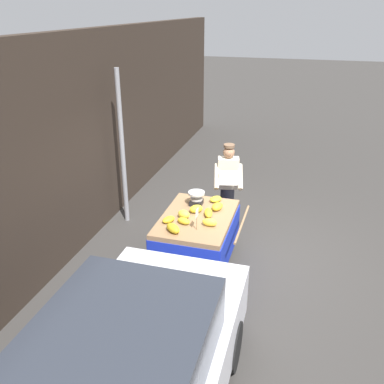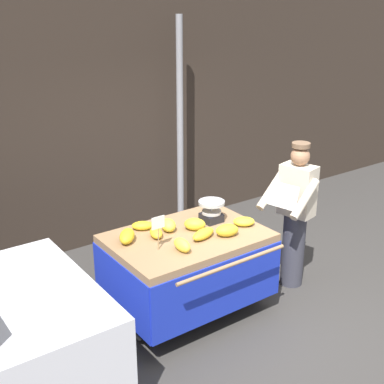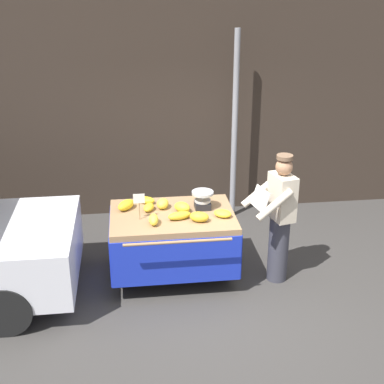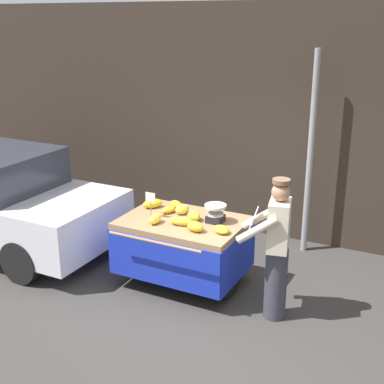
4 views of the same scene
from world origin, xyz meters
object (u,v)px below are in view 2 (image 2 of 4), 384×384
object	(u,v)px
banana_bunch_7	(227,230)
vendor_person	(295,215)
street_pole	(180,130)
banana_bunch_6	(203,234)
banana_bunch_4	(195,224)
banana_bunch_1	(168,225)
banana_bunch_5	(142,226)
banana_bunch_2	(182,245)
banana_cart	(187,256)
weighing_scale	(211,211)
banana_bunch_0	(244,221)
price_sign	(158,226)
banana_bunch_3	(127,236)
banana_bunch_8	(156,233)

from	to	relation	value
banana_bunch_7	vendor_person	bearing A→B (deg)	1.83
street_pole	banana_bunch_6	size ratio (longest dim) A/B	10.04
banana_bunch_4	vendor_person	distance (m)	1.23
banana_bunch_4	vendor_person	xyz separation A→B (m)	(1.20, -0.28, -0.10)
vendor_person	banana_bunch_1	bearing A→B (deg)	164.02
street_pole	banana_bunch_5	distance (m)	2.09
banana_bunch_2	banana_bunch_7	distance (m)	0.56
banana_cart	banana_bunch_7	distance (m)	0.51
vendor_person	banana_bunch_7	bearing A→B (deg)	-178.17
banana_bunch_4	banana_bunch_7	world-z (taller)	banana_bunch_4
weighing_scale	banana_bunch_0	bearing A→B (deg)	-53.20
street_pole	price_sign	world-z (taller)	street_pole
price_sign	banana_bunch_6	world-z (taller)	price_sign
banana_bunch_0	vendor_person	distance (m)	0.72
banana_bunch_0	vendor_person	bearing A→B (deg)	-5.02
banana_bunch_0	banana_bunch_4	xyz separation A→B (m)	(-0.48, 0.22, 0.02)
banana_bunch_1	banana_bunch_7	bearing A→B (deg)	-46.91
banana_cart	vendor_person	world-z (taller)	vendor_person
street_pole	banana_bunch_0	bearing A→B (deg)	-105.13
banana_cart	banana_bunch_3	size ratio (longest dim) A/B	5.74
price_sign	banana_bunch_2	xyz separation A→B (m)	(0.16, -0.16, -0.19)
banana_bunch_5	banana_bunch_7	xyz separation A→B (m)	(0.62, -0.63, 0.02)
banana_bunch_7	weighing_scale	bearing A→B (deg)	76.02
weighing_scale	banana_bunch_8	xyz separation A→B (m)	(-0.69, 0.01, -0.07)
street_pole	banana_cart	distance (m)	2.27
banana_bunch_6	vendor_person	xyz separation A→B (m)	(1.25, -0.06, -0.09)
banana_cart	street_pole	bearing A→B (deg)	57.31
banana_bunch_0	banana_bunch_6	world-z (taller)	banana_bunch_6
street_pole	banana_bunch_6	bearing A→B (deg)	-118.69
price_sign	vendor_person	size ratio (longest dim) A/B	0.20
street_pole	banana_bunch_6	xyz separation A→B (m)	(-1.07, -1.95, -0.53)
price_sign	vendor_person	world-z (taller)	vendor_person
vendor_person	banana_bunch_3	bearing A→B (deg)	167.16
banana_bunch_3	banana_bunch_4	xyz separation A→B (m)	(0.71, -0.16, -0.00)
banana_cart	banana_bunch_4	bearing A→B (deg)	21.24
banana_bunch_5	vendor_person	world-z (taller)	vendor_person
banana_bunch_4	banana_bunch_8	xyz separation A→B (m)	(-0.42, 0.08, -0.02)
weighing_scale	banana_bunch_3	bearing A→B (deg)	174.92
price_sign	banana_bunch_7	size ratio (longest dim) A/B	1.44
street_pole	banana_cart	world-z (taller)	street_pole
banana_bunch_3	banana_bunch_5	distance (m)	0.32
banana_cart	banana_bunch_7	xyz separation A→B (m)	(0.31, -0.26, 0.31)
street_pole	weighing_scale	world-z (taller)	street_pole
banana_bunch_6	banana_bunch_7	distance (m)	0.25
banana_bunch_6	banana_bunch_8	world-z (taller)	banana_bunch_6
banana_cart	banana_bunch_3	xyz separation A→B (m)	(-0.58, 0.21, 0.31)
price_sign	banana_bunch_2	distance (m)	0.29
banana_bunch_2	vendor_person	xyz separation A→B (m)	(1.58, 0.04, -0.10)
banana_bunch_1	banana_bunch_2	size ratio (longest dim) A/B	0.89
banana_bunch_0	banana_bunch_8	size ratio (longest dim) A/B	1.04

